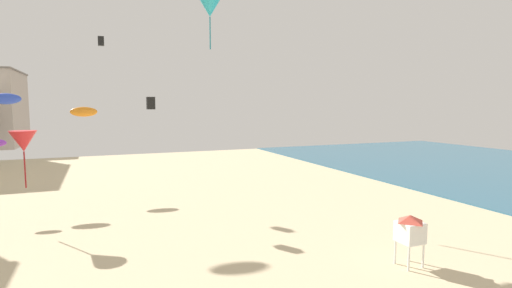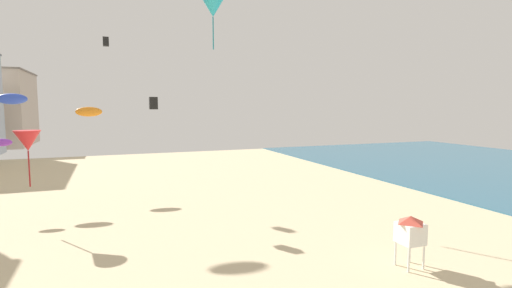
% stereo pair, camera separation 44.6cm
% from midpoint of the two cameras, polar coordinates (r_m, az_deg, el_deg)
% --- Properties ---
extents(lifeguard_stand, '(1.10, 1.10, 2.55)m').
position_cam_midpoint_polar(lifeguard_stand, '(20.46, 21.33, -11.73)').
color(lifeguard_stand, white).
rests_on(lifeguard_stand, ground).
extents(kite_black_box, '(0.55, 0.55, 0.87)m').
position_cam_midpoint_polar(kite_black_box, '(28.03, -15.82, 5.86)').
color(kite_black_box, black).
extents(kite_orange_parafoil, '(2.25, 0.62, 0.87)m').
position_cam_midpoint_polar(kite_orange_parafoil, '(37.63, -24.53, 4.38)').
color(kite_orange_parafoil, orange).
extents(kite_black_box_2, '(0.51, 0.51, 0.80)m').
position_cam_midpoint_polar(kite_black_box_2, '(38.12, -22.38, 13.97)').
color(kite_black_box_2, black).
extents(kite_blue_parafoil, '(2.30, 0.64, 0.89)m').
position_cam_midpoint_polar(kite_blue_parafoil, '(37.54, -33.50, 5.63)').
color(kite_blue_parafoil, blue).
extents(kite_red_delta, '(1.58, 1.58, 3.59)m').
position_cam_midpoint_polar(kite_red_delta, '(28.00, -31.69, 0.35)').
color(kite_red_delta, red).
extents(kite_cyan_delta, '(1.73, 1.73, 3.94)m').
position_cam_midpoint_polar(kite_cyan_delta, '(32.27, -7.30, 19.46)').
color(kite_cyan_delta, '#2DB7CC').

